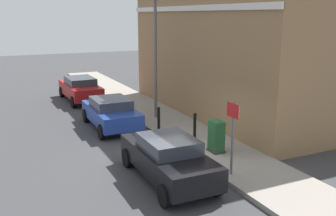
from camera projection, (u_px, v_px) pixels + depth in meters
The scene contains 11 objects.
ground at pixel (166, 158), 13.71m from camera, with size 80.00×80.00×0.00m, color #38383A.
sidewalk at pixel (150, 112), 19.76m from camera, with size 2.51×30.00×0.15m, color gray.
corner_building at pixel (245, 35), 19.36m from camera, with size 6.79×12.80×7.94m.
car_black at pixel (168, 158), 11.68m from camera, with size 1.82×4.17×1.41m.
car_blue at pixel (111, 112), 17.14m from camera, with size 1.90×4.01×1.37m.
car_red at pixel (80, 88), 22.56m from camera, with size 1.85×4.30×1.42m.
utility_cabinet at pixel (216, 138), 13.76m from camera, with size 0.46×0.61×1.15m.
bollard_near_cabinet at pixel (195, 124), 15.33m from camera, with size 0.14×0.14×1.04m.
bollard_far_kerb at pixel (159, 118), 16.31m from camera, with size 0.14×0.14×1.04m.
street_sign at pixel (233, 128), 11.57m from camera, with size 0.08×0.60×2.30m.
lamppost at pixel (155, 52), 17.84m from camera, with size 0.20×0.44×5.72m.
Camera 1 is at (-5.49, -11.66, 4.99)m, focal length 40.87 mm.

